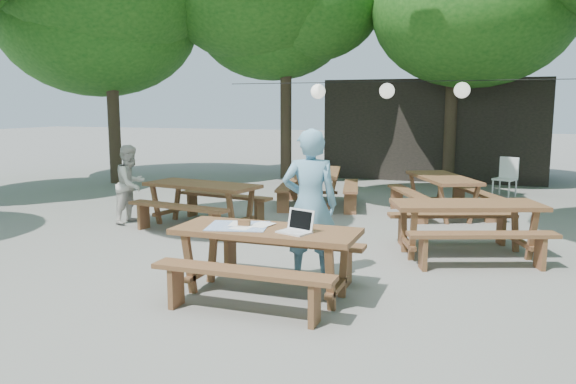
% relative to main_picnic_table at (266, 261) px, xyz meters
% --- Properties ---
extents(ground, '(80.00, 80.00, 0.00)m').
position_rel_main_picnic_table_xyz_m(ground, '(0.23, 1.15, -0.39)').
color(ground, slate).
rests_on(ground, ground).
extents(pavilion, '(6.00, 3.00, 2.80)m').
position_rel_main_picnic_table_xyz_m(pavilion, '(0.73, 11.65, 1.01)').
color(pavilion, black).
rests_on(pavilion, ground).
extents(main_picnic_table, '(2.00, 1.58, 0.75)m').
position_rel_main_picnic_table_xyz_m(main_picnic_table, '(0.00, 0.00, 0.00)').
color(main_picnic_table, '#4E371B').
rests_on(main_picnic_table, ground).
extents(picnic_table_nw, '(2.14, 1.88, 0.75)m').
position_rel_main_picnic_table_xyz_m(picnic_table_nw, '(-2.38, 2.95, 0.00)').
color(picnic_table_nw, '#4E371B').
rests_on(picnic_table_nw, ground).
extents(picnic_table_ne, '(2.33, 2.14, 0.75)m').
position_rel_main_picnic_table_xyz_m(picnic_table_ne, '(1.99, 2.45, 0.00)').
color(picnic_table_ne, '#4E371B').
rests_on(picnic_table_ne, ground).
extents(picnic_table_far_w, '(1.95, 2.20, 0.75)m').
position_rel_main_picnic_table_xyz_m(picnic_table_far_w, '(-1.02, 5.45, 0.00)').
color(picnic_table_far_w, '#4E371B').
rests_on(picnic_table_far_w, ground).
extents(picnic_table_far_e, '(2.24, 2.40, 0.75)m').
position_rel_main_picnic_table_xyz_m(picnic_table_far_e, '(1.43, 5.38, 0.00)').
color(picnic_table_far_e, '#4E371B').
rests_on(picnic_table_far_e, ground).
extents(woman, '(0.76, 0.61, 1.81)m').
position_rel_main_picnic_table_xyz_m(woman, '(0.26, 0.75, 0.52)').
color(woman, '#6DA6C7').
rests_on(woman, ground).
extents(second_person, '(0.57, 0.71, 1.39)m').
position_rel_main_picnic_table_xyz_m(second_person, '(-3.72, 2.81, 0.31)').
color(second_person, silver).
rests_on(second_person, ground).
extents(plastic_chair, '(0.58, 0.58, 0.90)m').
position_rel_main_picnic_table_xyz_m(plastic_chair, '(2.62, 8.21, -0.13)').
color(plastic_chair, white).
rests_on(plastic_chair, ground).
extents(laptop, '(0.40, 0.36, 0.24)m').
position_rel_main_picnic_table_xyz_m(laptop, '(0.38, -0.06, 0.42)').
color(laptop, white).
rests_on(laptop, main_picnic_table).
extents(tabletop_clutter, '(0.76, 0.68, 0.08)m').
position_rel_main_picnic_table_xyz_m(tabletop_clutter, '(-0.31, 0.01, 0.37)').
color(tabletop_clutter, '#3567B5').
rests_on(tabletop_clutter, main_picnic_table).
extents(paper_lanterns, '(9.00, 0.34, 0.38)m').
position_rel_main_picnic_table_xyz_m(paper_lanterns, '(0.04, 7.15, 2.02)').
color(paper_lanterns, black).
rests_on(paper_lanterns, ground).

